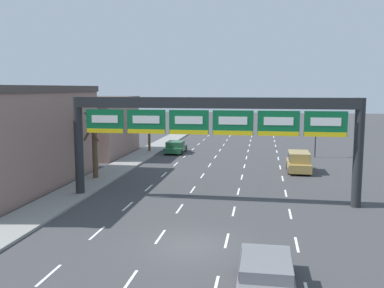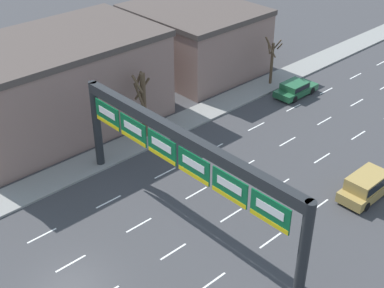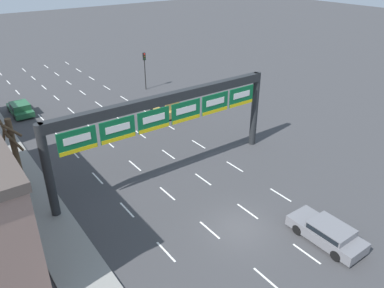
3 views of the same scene
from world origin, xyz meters
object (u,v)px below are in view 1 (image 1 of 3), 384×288
(suv_gold, at_px, (299,161))
(traffic_light_near_gantry, at_px, (316,126))
(sign_gantry, at_px, (211,121))
(tree_bare_second, at_px, (149,129))
(tree_bare_closest, at_px, (94,140))
(car_green, at_px, (176,147))
(car_grey, at_px, (266,273))

(suv_gold, xyz_separation_m, traffic_light_near_gantry, (2.36, 8.36, 2.38))
(sign_gantry, bearing_deg, tree_bare_second, 115.39)
(suv_gold, distance_m, tree_bare_second, 18.46)
(tree_bare_closest, xyz_separation_m, tree_bare_second, (0.47, 15.07, -0.48))
(car_green, bearing_deg, traffic_light_near_gantry, -2.39)
(car_grey, bearing_deg, sign_gantry, 105.91)
(car_grey, bearing_deg, traffic_light_near_gantry, 80.36)
(traffic_light_near_gantry, relative_size, tree_bare_closest, 0.87)
(traffic_light_near_gantry, relative_size, tree_bare_second, 1.00)
(tree_bare_second, bearing_deg, traffic_light_near_gantry, -2.43)
(tree_bare_closest, bearing_deg, suv_gold, 19.88)
(car_grey, bearing_deg, car_green, 107.14)
(car_grey, xyz_separation_m, tree_bare_closest, (-13.44, 17.11, 2.46))
(sign_gantry, distance_m, car_green, 21.37)
(car_green, distance_m, tree_bare_second, 3.66)
(sign_gantry, relative_size, tree_bare_closest, 3.45)
(car_green, xyz_separation_m, car_grey, (9.88, -32.04, -0.02))
(sign_gantry, distance_m, tree_bare_second, 22.31)
(sign_gantry, xyz_separation_m, tree_bare_closest, (-9.98, 4.95, -2.03))
(car_green, height_order, tree_bare_closest, tree_bare_closest)
(car_green, bearing_deg, tree_bare_second, 177.40)
(suv_gold, distance_m, car_grey, 23.24)
(sign_gantry, xyz_separation_m, tree_bare_second, (-9.51, 20.02, -2.51))
(suv_gold, bearing_deg, sign_gantry, -120.63)
(car_green, height_order, traffic_light_near_gantry, traffic_light_near_gantry)
(car_grey, xyz_separation_m, tree_bare_second, (-12.97, 32.18, 1.98))
(car_grey, relative_size, traffic_light_near_gantry, 0.99)
(car_grey, distance_m, tree_bare_closest, 21.90)
(sign_gantry, bearing_deg, suv_gold, 59.37)
(suv_gold, bearing_deg, traffic_light_near_gantry, 74.26)
(suv_gold, relative_size, car_grey, 0.92)
(sign_gantry, xyz_separation_m, traffic_light_near_gantry, (8.80, 19.25, -1.84))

